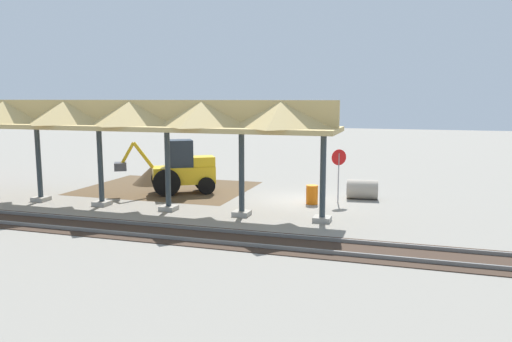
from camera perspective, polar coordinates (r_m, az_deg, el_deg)
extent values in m
plane|color=gray|center=(24.65, 5.19, -3.35)|extent=(120.00, 120.00, 0.00)
cube|color=brown|center=(28.26, -10.09, -1.93)|extent=(9.02, 7.00, 0.01)
cube|color=#9E998E|center=(20.57, 7.56, -5.46)|extent=(0.70, 0.70, 0.20)
cylinder|color=#2D383D|center=(20.23, 7.65, -0.78)|extent=(0.24, 0.24, 3.60)
cube|color=#9E998E|center=(21.40, -1.64, -4.85)|extent=(0.70, 0.70, 0.20)
cylinder|color=#2D383D|center=(21.08, -1.66, -0.35)|extent=(0.24, 0.24, 3.60)
cube|color=#9E998E|center=(22.73, -9.94, -4.19)|extent=(0.70, 0.70, 0.20)
cylinder|color=#2D383D|center=(22.43, -10.05, 0.06)|extent=(0.24, 0.24, 3.60)
cube|color=#9E998E|center=(24.49, -17.18, -3.54)|extent=(0.70, 0.70, 0.20)
cylinder|color=#2D383D|center=(24.20, -17.35, 0.41)|extent=(0.24, 0.24, 3.60)
cube|color=#9E998E|center=(26.58, -23.36, -2.94)|extent=(0.70, 0.70, 0.20)
cylinder|color=#2D383D|center=(26.32, -23.57, 0.70)|extent=(0.24, 0.24, 3.60)
cube|color=tan|center=(23.09, -14.01, 4.91)|extent=(18.50, 3.20, 0.20)
cube|color=tan|center=(23.06, -14.06, 6.52)|extent=(18.50, 0.20, 1.10)
pyramid|color=tan|center=(20.35, 2.96, 6.55)|extent=(3.11, 3.20, 1.10)
pyramid|color=tan|center=(21.47, -6.09, 6.61)|extent=(3.11, 3.20, 1.10)
pyramid|color=tan|center=(23.06, -14.06, 6.52)|extent=(3.11, 3.20, 1.10)
pyramid|color=tan|center=(25.03, -20.89, 6.35)|extent=(3.11, 3.20, 1.10)
pyramid|color=tan|center=(27.30, -26.66, 6.14)|extent=(3.11, 3.20, 1.10)
cube|color=slate|center=(18.28, 0.71, -7.23)|extent=(60.00, 0.08, 0.15)
cube|color=slate|center=(16.97, -0.69, -8.48)|extent=(60.00, 0.08, 0.15)
cube|color=#38281E|center=(17.64, 0.04, -8.02)|extent=(60.00, 2.58, 0.03)
cylinder|color=gray|center=(24.13, 9.40, -0.81)|extent=(0.06, 0.06, 2.38)
cylinder|color=red|center=(23.99, 9.45, 1.55)|extent=(0.63, 0.47, 0.76)
cube|color=yellow|center=(26.54, -8.25, -0.44)|extent=(3.40, 2.79, 0.90)
cube|color=#1E262D|center=(26.37, -8.73, 2.02)|extent=(1.72, 1.68, 1.40)
cube|color=yellow|center=(26.57, -6.08, 1.14)|extent=(1.55, 1.54, 0.50)
cylinder|color=black|center=(27.20, -10.41, -0.85)|extent=(1.35, 0.99, 1.40)
cylinder|color=black|center=(25.79, -10.18, -1.35)|extent=(1.35, 0.99, 1.40)
cylinder|color=black|center=(27.40, -6.11, -1.23)|extent=(0.92, 0.73, 0.90)
cylinder|color=black|center=(26.13, -5.69, -1.69)|extent=(0.92, 0.73, 0.90)
cylinder|color=yellow|center=(26.25, -12.77, 1.78)|extent=(1.00, 0.71, 1.41)
cylinder|color=yellow|center=(26.24, -14.53, 1.84)|extent=(0.79, 0.57, 1.28)
cube|color=#47474C|center=(26.31, -15.24, 0.51)|extent=(0.93, 1.00, 0.40)
cone|color=brown|center=(29.84, -11.78, -1.44)|extent=(4.55, 4.55, 2.09)
cylinder|color=#9E9384|center=(25.37, 12.04, -2.06)|extent=(1.60, 1.12, 0.96)
cylinder|color=black|center=(25.37, 10.34, -2.02)|extent=(0.09, 0.62, 0.62)
cylinder|color=orange|center=(23.77, 6.42, -2.70)|extent=(0.56, 0.56, 0.90)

